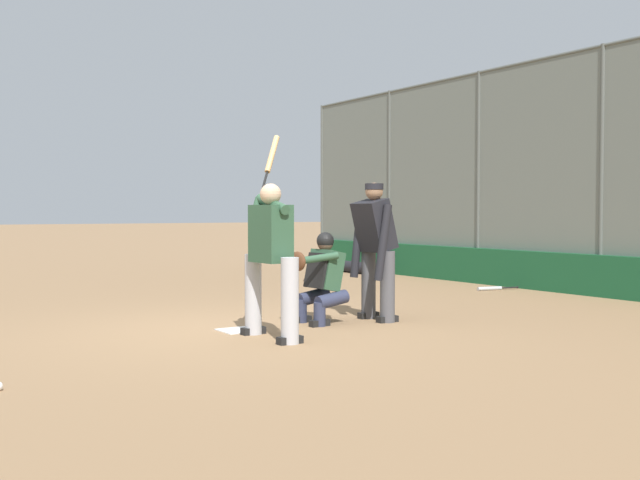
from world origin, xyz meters
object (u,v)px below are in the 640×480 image
Objects in this scene: catcher_behind_plate at (320,276)px; spare_bat_near_backstop at (493,288)px; batter_at_plate at (271,254)px; umpire_home at (375,246)px; equipment_bag_dugout_side at (358,268)px.

catcher_behind_plate is 5.03m from spare_bat_near_backstop.
spare_bat_near_backstop is (2.31, -5.79, -0.90)m from batter_at_plate.
umpire_home is at bearing -77.43° from batter_at_plate.
batter_at_plate is 8.87m from equipment_bag_dugout_side.
catcher_behind_plate is 7.64m from equipment_bag_dugout_side.
batter_at_plate reaches higher than equipment_bag_dugout_side.
catcher_behind_plate is at bearing 77.55° from umpire_home.
batter_at_plate reaches higher than catcher_behind_plate.
catcher_behind_plate is 1.36× the size of spare_bat_near_backstop.
spare_bat_near_backstop is 0.63× the size of equipment_bag_dugout_side.
batter_at_plate is 6.30m from spare_bat_near_backstop.
equipment_bag_dugout_side is at bearing -44.44° from batter_at_plate.
equipment_bag_dugout_side is at bearing -79.51° from spare_bat_near_backstop.
batter_at_plate reaches higher than umpire_home.
batter_at_plate is 2.73× the size of spare_bat_near_backstop.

